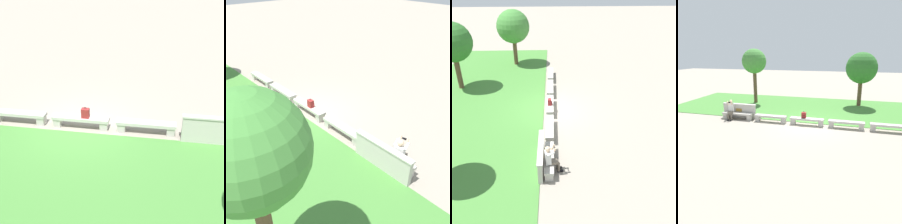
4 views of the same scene
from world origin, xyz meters
The scene contains 8 objects.
ground_plane centered at (0.00, 0.00, 0.00)m, with size 80.00×80.00×0.00m, color gray.
grass_strip centered at (0.00, 4.38, 0.01)m, with size 23.76×8.00×0.03m, color #478438.
bench_main centered at (-4.82, 0.00, 0.30)m, with size 2.13×0.40×0.45m.
bench_near centered at (-2.41, 0.00, 0.30)m, with size 2.13×0.40×0.45m.
bench_mid centered at (0.00, 0.00, 0.30)m, with size 2.13×0.40×0.45m.
bench_far centered at (2.41, 0.00, 0.30)m, with size 2.13×0.40×0.45m.
backrest_wall_with_plaque centered at (-4.82, 0.34, 0.52)m, with size 2.42×0.24×1.01m.
backpack centered at (-0.20, 0.01, 0.63)m, with size 0.28×0.24×0.43m.
Camera 1 is at (-2.78, 9.73, 5.87)m, focal length 50.00 mm.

